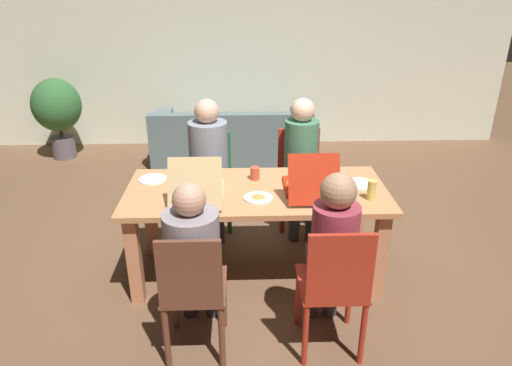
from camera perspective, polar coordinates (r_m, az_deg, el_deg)
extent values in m
plane|color=brown|center=(3.90, 0.05, -10.84)|extent=(20.00, 20.00, 0.00)
cube|color=silver|center=(6.59, -1.00, 16.33)|extent=(7.20, 0.12, 2.69)
cube|color=tan|center=(3.53, 0.06, -1.08)|extent=(1.98, 0.86, 0.04)
cube|color=tan|center=(3.51, -14.70, -9.15)|extent=(0.09, 0.09, 0.71)
cube|color=tan|center=(3.57, 14.94, -8.60)|extent=(0.09, 0.09, 0.71)
cube|color=tan|center=(4.07, -12.83, -4.02)|extent=(0.09, 0.09, 0.71)
cube|color=tan|center=(4.12, 12.44, -3.63)|extent=(0.09, 0.09, 0.71)
cylinder|color=brown|center=(3.28, -10.01, -13.95)|extent=(0.04, 0.04, 0.46)
cylinder|color=brown|center=(3.25, -4.00, -14.00)|extent=(0.04, 0.04, 0.46)
cylinder|color=brown|center=(3.01, -10.92, -18.22)|extent=(0.04, 0.04, 0.46)
cylinder|color=brown|center=(2.97, -4.22, -18.34)|extent=(0.04, 0.04, 0.46)
cube|color=brown|center=(2.97, -7.53, -12.51)|extent=(0.39, 0.42, 0.02)
cube|color=brown|center=(2.68, -8.17, -11.05)|extent=(0.37, 0.03, 0.44)
cylinder|color=#31303F|center=(3.37, -8.29, -12.45)|extent=(0.10, 0.10, 0.48)
cylinder|color=#31303F|center=(3.35, -5.40, -12.46)|extent=(0.10, 0.10, 0.48)
cube|color=#31303F|center=(3.07, -7.32, -9.77)|extent=(0.30, 0.33, 0.11)
cylinder|color=gray|center=(2.81, -7.85, -7.81)|extent=(0.34, 0.34, 0.45)
sphere|color=tan|center=(2.66, -8.23, -2.05)|extent=(0.20, 0.20, 0.20)
cylinder|color=#B42D21|center=(4.39, 7.83, -3.32)|extent=(0.05, 0.05, 0.46)
cylinder|color=#B42D21|center=(4.34, 3.24, -3.42)|extent=(0.05, 0.05, 0.46)
cylinder|color=#B42D21|center=(4.68, 7.19, -1.45)|extent=(0.05, 0.05, 0.46)
cylinder|color=#B42D21|center=(4.64, 2.89, -1.52)|extent=(0.05, 0.05, 0.46)
cube|color=#B42D21|center=(4.41, 5.41, 0.40)|extent=(0.42, 0.40, 0.02)
cube|color=#B42D21|center=(4.49, 5.24, 4.00)|extent=(0.40, 0.03, 0.44)
cylinder|color=#313C44|center=(4.25, 6.81, -4.08)|extent=(0.10, 0.10, 0.48)
cylinder|color=#313C44|center=(4.23, 4.75, -4.13)|extent=(0.10, 0.10, 0.48)
cube|color=#313C44|center=(4.24, 5.70, 0.27)|extent=(0.28, 0.32, 0.11)
cylinder|color=#417859|center=(4.29, 5.57, 4.30)|extent=(0.31, 0.31, 0.52)
sphere|color=beige|center=(4.18, 5.77, 8.90)|extent=(0.22, 0.22, 0.22)
cylinder|color=#2F6A38|center=(4.34, -3.30, -3.45)|extent=(0.04, 0.04, 0.46)
cylinder|color=#2F6A38|center=(4.36, -8.08, -3.50)|extent=(0.04, 0.04, 0.46)
cylinder|color=#2F6A38|center=(4.65, -3.22, -1.50)|extent=(0.04, 0.04, 0.46)
cylinder|color=#2F6A38|center=(4.67, -7.68, -1.55)|extent=(0.04, 0.04, 0.46)
cube|color=#2F6A38|center=(4.40, -5.70, 0.33)|extent=(0.42, 0.40, 0.02)
cube|color=#2F6A38|center=(4.49, -5.67, 3.77)|extent=(0.40, 0.03, 0.41)
cylinder|color=#383A4D|center=(4.19, -4.63, -4.39)|extent=(0.10, 0.10, 0.48)
cylinder|color=#383A4D|center=(4.20, -7.03, -4.41)|extent=(0.10, 0.10, 0.48)
cube|color=#383A4D|center=(4.21, -5.87, 0.11)|extent=(0.32, 0.36, 0.11)
cylinder|color=gray|center=(4.28, -5.87, 4.18)|extent=(0.36, 0.36, 0.51)
sphere|color=#D4A88E|center=(4.18, -6.07, 8.75)|extent=(0.22, 0.22, 0.22)
cylinder|color=#B02C1C|center=(3.27, 5.19, -13.74)|extent=(0.04, 0.04, 0.46)
cylinder|color=#B02C1C|center=(3.33, 11.40, -13.40)|extent=(0.04, 0.04, 0.46)
cylinder|color=#B02C1C|center=(2.99, 6.07, -18.08)|extent=(0.04, 0.04, 0.46)
cylinder|color=#B02C1C|center=(3.06, 12.96, -17.59)|extent=(0.04, 0.04, 0.46)
cube|color=#B02C1C|center=(3.01, 9.20, -12.10)|extent=(0.41, 0.42, 0.02)
cube|color=#B02C1C|center=(2.72, 10.30, -10.43)|extent=(0.39, 0.03, 0.46)
cylinder|color=#393746|center=(3.36, 6.84, -12.47)|extent=(0.10, 0.10, 0.48)
cylinder|color=#393746|center=(3.38, 9.24, -12.35)|extent=(0.10, 0.10, 0.48)
cube|color=#393746|center=(3.10, 8.77, -9.57)|extent=(0.25, 0.30, 0.11)
cylinder|color=#9C3647|center=(2.84, 9.60, -7.18)|extent=(0.28, 0.28, 0.48)
sphere|color=#A87C5F|center=(2.69, 10.09, -0.99)|extent=(0.21, 0.21, 0.21)
cube|color=#B22510|center=(3.57, 6.39, -0.40)|extent=(0.36, 0.36, 0.02)
cylinder|color=gold|center=(3.56, 6.41, -0.13)|extent=(0.32, 0.32, 0.01)
cube|color=#B22510|center=(3.26, 7.17, 0.45)|extent=(0.36, 0.18, 0.33)
cube|color=tan|center=(3.51, -7.00, -0.85)|extent=(0.37, 0.37, 0.02)
cylinder|color=gold|center=(3.51, -7.01, -0.60)|extent=(0.33, 0.33, 0.01)
cube|color=tan|center=(3.19, -7.53, -0.11)|extent=(0.37, 0.19, 0.33)
cylinder|color=white|center=(3.69, 12.70, -0.08)|extent=(0.23, 0.23, 0.01)
cylinder|color=white|center=(3.77, -12.57, 0.46)|extent=(0.22, 0.22, 0.01)
cylinder|color=white|center=(3.37, 0.29, -1.84)|extent=(0.21, 0.21, 0.01)
cone|color=#D6893B|center=(3.37, 0.29, -1.63)|extent=(0.10, 0.10, 0.02)
cylinder|color=silver|center=(3.83, -9.48, 1.89)|extent=(0.07, 0.07, 0.11)
cylinder|color=#BA4B2F|center=(3.68, -0.14, 1.20)|extent=(0.07, 0.07, 0.10)
cylinder|color=#DACD5A|center=(3.44, 14.01, -0.85)|extent=(0.06, 0.06, 0.15)
cube|color=slate|center=(6.15, -2.96, 4.84)|extent=(2.01, 0.91, 0.42)
cube|color=slate|center=(5.69, -3.09, 7.03)|extent=(2.01, 0.16, 0.30)
cube|color=slate|center=(6.15, -11.55, 7.29)|extent=(0.20, 0.87, 0.18)
cube|color=slate|center=(6.11, 5.56, 7.57)|extent=(0.20, 0.87, 0.18)
cylinder|color=#605662|center=(6.73, -22.53, 4.12)|extent=(0.30, 0.30, 0.29)
cylinder|color=brown|center=(6.66, -22.85, 6.02)|extent=(0.05, 0.05, 0.18)
ellipsoid|color=#326734|center=(6.58, -23.32, 8.80)|extent=(0.62, 0.62, 0.68)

